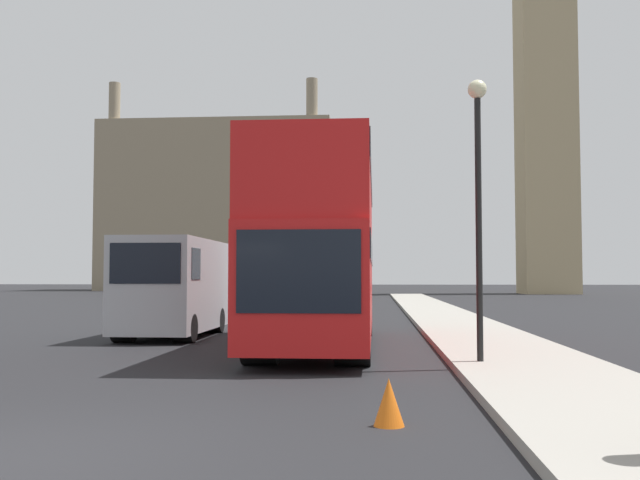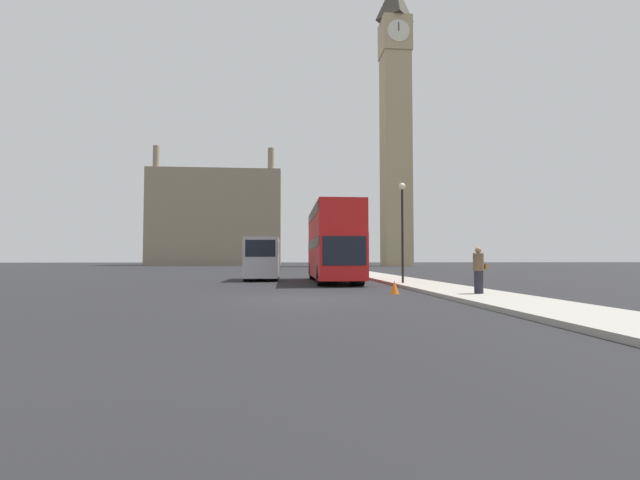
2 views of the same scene
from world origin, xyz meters
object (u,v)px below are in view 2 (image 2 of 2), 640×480
parked_sedan (267,265)px  red_double_decker_bus (333,241)px  white_van (262,258)px  street_lamp (402,216)px  clock_tower (395,117)px  pedestrian (479,270)px

parked_sedan → red_double_decker_bus: bearing=-78.5°
red_double_decker_bus → white_van: red_double_decker_bus is taller
red_double_decker_bus → white_van: (-4.45, 2.58, -1.04)m
street_lamp → parked_sedan: size_ratio=1.16×
clock_tower → parked_sedan: 48.47m
white_van → street_lamp: bearing=-39.5°
pedestrian → parked_sedan: 37.26m
clock_tower → white_van: bearing=-113.5°
white_van → pedestrian: size_ratio=2.96×
clock_tower → red_double_decker_bus: clock_tower is taller
white_van → pedestrian: bearing=-57.3°
red_double_decker_bus → street_lamp: (3.30, -3.82, 1.16)m
clock_tower → parked_sedan: clock_tower is taller
parked_sedan → white_van: bearing=-88.2°
red_double_decker_bus → parked_sedan: bearing=101.5°
red_double_decker_bus → street_lamp: street_lamp is taller
white_van → clock_tower: bearing=66.5°
white_van → pedestrian: 15.99m
clock_tower → parked_sedan: bearing=-127.8°
pedestrian → street_lamp: bearing=97.2°
clock_tower → white_van: size_ratio=11.38×
clock_tower → red_double_decker_bus: (-18.78, -56.01, -26.96)m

